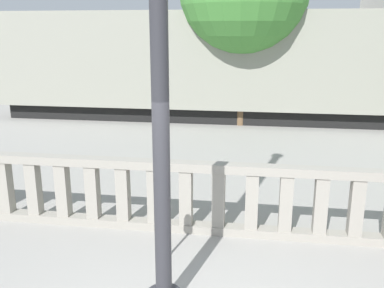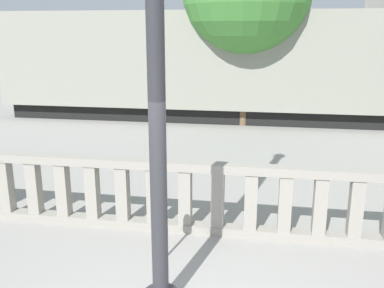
# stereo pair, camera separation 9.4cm
# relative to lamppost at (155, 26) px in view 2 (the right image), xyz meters

# --- Properties ---
(balustrade) EXTENTS (16.73, 0.24, 1.20)m
(balustrade) POSITION_rel_lamppost_xyz_m (0.46, 2.03, -2.67)
(balustrade) COLOR gray
(balustrade) RESTS_ON ground
(lamppost) EXTENTS (0.42, 0.42, 6.81)m
(lamppost) POSITION_rel_lamppost_xyz_m (0.00, 0.00, 0.00)
(lamppost) COLOR #2D2D33
(lamppost) RESTS_ON ground
(parking_meter) EXTENTS (0.14, 0.14, 1.32)m
(parking_meter) POSITION_rel_lamppost_xyz_m (-0.26, 0.93, -2.24)
(parking_meter) COLOR #99999E
(parking_meter) RESTS_ON ground
(train_near) EXTENTS (24.24, 3.07, 4.46)m
(train_near) POSITION_rel_lamppost_xyz_m (3.88, 11.53, -1.24)
(train_near) COLOR black
(train_near) RESTS_ON ground
(train_far) EXTENTS (29.17, 3.07, 4.10)m
(train_far) POSITION_rel_lamppost_xyz_m (3.58, 24.16, -1.43)
(train_far) COLOR black
(train_far) RESTS_ON ground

